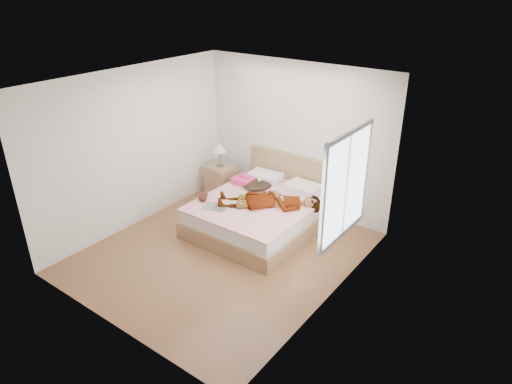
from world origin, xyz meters
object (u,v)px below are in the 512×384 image
Objects in this scene: towel at (243,180)px; coffee_mug at (241,205)px; bed at (263,211)px; phone at (259,179)px; plush_toy at (203,197)px; magazine at (215,207)px; woman at (270,198)px; nightstand at (221,178)px.

towel is 3.01× the size of coffee_mug.
bed reaches higher than towel.
plush_toy is (-0.45, -0.93, -0.10)m from phone.
coffee_mug is at bearing 37.66° from magazine.
magazine is at bearing -120.92° from bed.
woman is 0.42m from bed.
coffee_mug is at bearing 15.64° from plush_toy.
phone reaches higher than magazine.
plush_toy is 0.21× the size of nightstand.
towel is 0.33× the size of nightstand.
phone is 0.35m from towel.
phone is (-0.50, 0.40, 0.05)m from woman.
towel is 0.73× the size of magazine.
coffee_mug is (0.19, -0.75, -0.12)m from phone.
woman is 0.64m from phone.
woman reaches higher than plush_toy.
towel is (-0.84, 0.39, -0.04)m from woman.
nightstand is (-1.55, 0.60, -0.27)m from woman.
plush_toy is (-0.64, -0.18, 0.02)m from coffee_mug.
woman reaches higher than towel.
woman is at bearing -71.84° from phone.
towel is 1.55× the size of plush_toy.
phone is 0.04× the size of bed.
coffee_mug is at bearing -37.55° from nightstand.
phone is at bearing 133.68° from bed.
bed reaches higher than phone.
woman is 18.92× the size of phone.
woman is 1.09m from plush_toy.
woman is at bearing 43.51° from magazine.
towel reaches higher than plush_toy.
bed is at bearing -79.51° from phone.
nightstand reaches higher than towel.
nightstand reaches higher than woman.
magazine is 2.13× the size of plush_toy.
bed is 1.42m from nightstand.
towel is 0.91m from coffee_mug.
magazine is at bearing -78.61° from towel.
woman is at bearing 29.27° from plush_toy.
nightstand reaches higher than bed.
nightstand is (-0.91, 1.20, -0.17)m from magazine.
nightstand is at bearing 127.10° from magazine.
woman is 3.46× the size of magazine.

